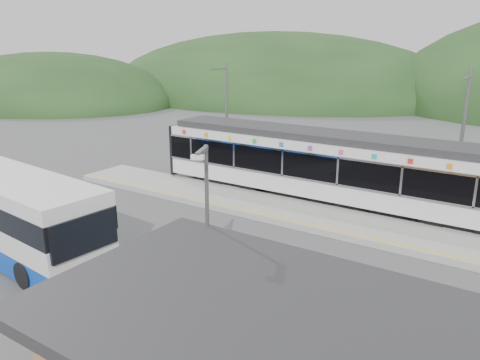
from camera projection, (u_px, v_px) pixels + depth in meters
The scene contains 9 objects.
ground at pixel (246, 235), 20.63m from camera, with size 120.00×120.00×0.00m, color #4C4C4F.
hills at pixel (420, 226), 21.62m from camera, with size 146.00×149.00×26.00m.
platform at pixel (282, 210), 23.24m from camera, with size 26.00×3.20×0.30m, color #9E9E99.
yellow_line at pixel (269, 215), 22.15m from camera, with size 26.00×0.10×0.01m, color yellow.
train at pixel (340, 167), 23.90m from camera, with size 20.44×3.01×3.74m.
catenary_mast_west at pixel (226, 115), 30.16m from camera, with size 0.18×1.80×7.00m.
catenary_mast_east at pixel (461, 139), 22.79m from camera, with size 0.18×1.80×7.00m.
bus at pixel (0, 210), 19.13m from camera, with size 12.09×3.80×3.24m.
lamp_post at pixel (205, 218), 13.57m from camera, with size 0.44×1.02×5.39m.
Camera 1 is at (10.26, -16.14, 8.13)m, focal length 35.00 mm.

